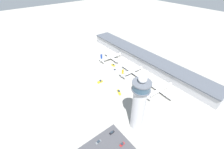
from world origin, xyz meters
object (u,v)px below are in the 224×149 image
object	(u,v)px
car_green_van	(122,144)
service_truck_water	(100,82)
control_tower	(139,104)
service_truck_baggage	(115,71)
service_truck_fuel	(119,92)
car_maroon_suv	(98,142)
service_truck_catering	(113,65)
car_navy_sedan	(112,133)
airplane_gate_alpha	(111,57)
airplane_gate_charlie	(159,90)
airplane_gate_bravo	(132,71)

from	to	relation	value
car_green_van	service_truck_water	bearing A→B (deg)	157.55
control_tower	service_truck_baggage	world-z (taller)	control_tower
service_truck_fuel	car_maroon_suv	xyz separation A→B (m)	(34.17, -50.78, -0.40)
service_truck_catering	car_green_van	bearing A→B (deg)	-35.23
service_truck_water	car_maroon_suv	size ratio (longest dim) A/B	1.44
control_tower	car_navy_sedan	world-z (taller)	control_tower
control_tower	car_green_van	world-z (taller)	control_tower
service_truck_catering	service_truck_water	world-z (taller)	service_truck_water
airplane_gate_alpha	service_truck_water	size ratio (longest dim) A/B	5.21
control_tower	service_truck_baggage	distance (m)	90.60
car_green_van	airplane_gate_charlie	bearing A→B (deg)	105.20
airplane_gate_bravo	service_truck_water	distance (m)	43.97
car_green_van	car_navy_sedan	bearing A→B (deg)	-179.79
control_tower	service_truck_fuel	size ratio (longest dim) A/B	6.45
service_truck_water	car_green_van	bearing A→B (deg)	-22.45
service_truck_fuel	service_truck_water	bearing A→B (deg)	-168.43
airplane_gate_alpha	airplane_gate_bravo	size ratio (longest dim) A/B	0.94
airplane_gate_bravo	service_truck_baggage	xyz separation A→B (m)	(-19.13, -13.39, -3.37)
car_navy_sedan	car_maroon_suv	xyz separation A→B (m)	(-0.08, -13.61, -0.01)
car_maroon_suv	service_truck_catering	bearing A→B (deg)	135.41
service_truck_fuel	airplane_gate_alpha	bearing A→B (deg)	148.85
service_truck_catering	service_truck_water	size ratio (longest dim) A/B	0.88
airplane_gate_charlie	service_truck_catering	world-z (taller)	airplane_gate_charlie
service_truck_baggage	car_navy_sedan	world-z (taller)	service_truck_baggage
service_truck_catering	car_green_van	distance (m)	116.71
control_tower	service_truck_water	world-z (taller)	control_tower
airplane_gate_bravo	car_maroon_suv	world-z (taller)	airplane_gate_bravo
service_truck_catering	service_truck_baggage	distance (m)	13.68
control_tower	service_truck_catering	size ratio (longest dim) A/B	9.12
service_truck_baggage	airplane_gate_bravo	bearing A→B (deg)	34.99
car_navy_sedan	car_green_van	bearing A→B (deg)	0.21
service_truck_fuel	service_truck_water	distance (m)	29.00
car_green_van	car_navy_sedan	world-z (taller)	car_navy_sedan
airplane_gate_charlie	service_truck_water	distance (m)	69.45
airplane_gate_charlie	service_truck_catering	distance (m)	75.99
airplane_gate_bravo	car_navy_sedan	size ratio (longest dim) A/B	8.17
control_tower	service_truck_baggage	xyz separation A→B (m)	(-77.53, 38.78, -26.35)
airplane_gate_charlie	car_navy_sedan	bearing A→B (deg)	-84.89
service_truck_water	car_maroon_suv	xyz separation A→B (m)	(62.58, -44.97, -0.42)
service_truck_baggage	car_navy_sedan	size ratio (longest dim) A/B	1.37
airplane_gate_bravo	car_maroon_suv	distance (m)	101.35
airplane_gate_alpha	car_green_van	size ratio (longest dim) A/B	7.76
control_tower	car_navy_sedan	size ratio (longest dim) A/B	11.87
service_truck_baggage	service_truck_water	world-z (taller)	service_truck_water
airplane_gate_bravo	service_truck_fuel	world-z (taller)	airplane_gate_bravo
airplane_gate_charlie	airplane_gate_alpha	bearing A→B (deg)	177.83
service_truck_fuel	car_maroon_suv	bearing A→B (deg)	-56.07
service_truck_catering	car_maroon_suv	world-z (taller)	service_truck_catering
control_tower	car_navy_sedan	bearing A→B (deg)	-108.07
airplane_gate_bravo	service_truck_fuel	size ratio (longest dim) A/B	4.44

